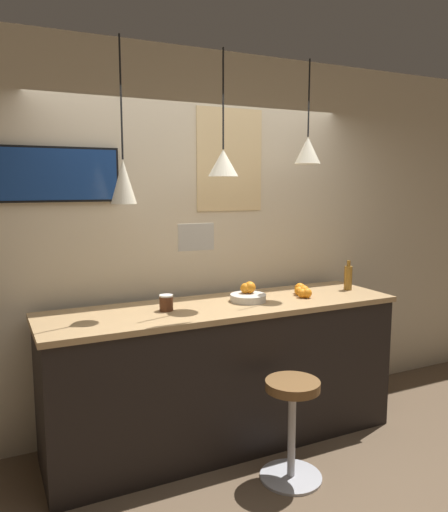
# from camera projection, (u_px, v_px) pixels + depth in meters

# --- Properties ---
(ground_plane) EXTENTS (14.00, 14.00, 0.00)m
(ground_plane) POSITION_uv_depth(u_px,v_px,m) (269.00, 487.00, 3.14)
(ground_plane) COLOR brown
(back_wall) EXTENTS (8.00, 0.06, 2.90)m
(back_wall) POSITION_uv_depth(u_px,v_px,m) (198.00, 241.00, 3.93)
(back_wall) COLOR beige
(back_wall) RESTS_ON ground_plane
(service_counter) EXTENTS (2.60, 0.71, 1.04)m
(service_counter) POSITION_uv_depth(u_px,v_px,m) (224.00, 373.00, 3.65)
(service_counter) COLOR black
(service_counter) RESTS_ON ground_plane
(bar_stool) EXTENTS (0.40, 0.40, 0.66)m
(bar_stool) POSITION_uv_depth(u_px,v_px,m) (292.00, 415.00, 3.18)
(bar_stool) COLOR #B7B7BC
(bar_stool) RESTS_ON ground_plane
(fruit_bowl) EXTENTS (0.26, 0.26, 0.14)m
(fruit_bowl) POSITION_uv_depth(u_px,v_px,m) (248.00, 295.00, 3.67)
(fruit_bowl) COLOR beige
(fruit_bowl) RESTS_ON service_counter
(orange_pile) EXTENTS (0.15, 0.23, 0.08)m
(orange_pile) POSITION_uv_depth(u_px,v_px,m) (303.00, 291.00, 3.85)
(orange_pile) COLOR orange
(orange_pile) RESTS_ON service_counter
(juice_bottle) EXTENTS (0.06, 0.06, 0.24)m
(juice_bottle) POSITION_uv_depth(u_px,v_px,m) (348.00, 277.00, 4.05)
(juice_bottle) COLOR olive
(juice_bottle) RESTS_ON service_counter
(spread_jar) EXTENTS (0.09, 0.09, 0.11)m
(spread_jar) POSITION_uv_depth(u_px,v_px,m) (166.00, 303.00, 3.39)
(spread_jar) COLOR #562D19
(spread_jar) RESTS_ON service_counter
(pendant_lamp_left) EXTENTS (0.16, 0.16, 1.03)m
(pendant_lamp_left) POSITION_uv_depth(u_px,v_px,m) (123.00, 181.00, 3.16)
(pendant_lamp_left) COLOR black
(pendant_lamp_middle) EXTENTS (0.21, 0.21, 0.86)m
(pendant_lamp_middle) POSITION_uv_depth(u_px,v_px,m) (223.00, 162.00, 3.44)
(pendant_lamp_middle) COLOR black
(pendant_lamp_right) EXTENTS (0.19, 0.19, 0.76)m
(pendant_lamp_right) POSITION_uv_depth(u_px,v_px,m) (308.00, 150.00, 3.73)
(pendant_lamp_right) COLOR black
(mounted_tv) EXTENTS (0.83, 0.04, 0.37)m
(mounted_tv) POSITION_uv_depth(u_px,v_px,m) (57.00, 174.00, 3.36)
(mounted_tv) COLOR black
(hanging_menu_board) EXTENTS (0.24, 0.01, 0.17)m
(hanging_menu_board) POSITION_uv_depth(u_px,v_px,m) (196.00, 237.00, 3.11)
(hanging_menu_board) COLOR silver
(wall_poster) EXTENTS (0.56, 0.01, 0.80)m
(wall_poster) POSITION_uv_depth(u_px,v_px,m) (230.00, 160.00, 3.92)
(wall_poster) COLOR #DBBC84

